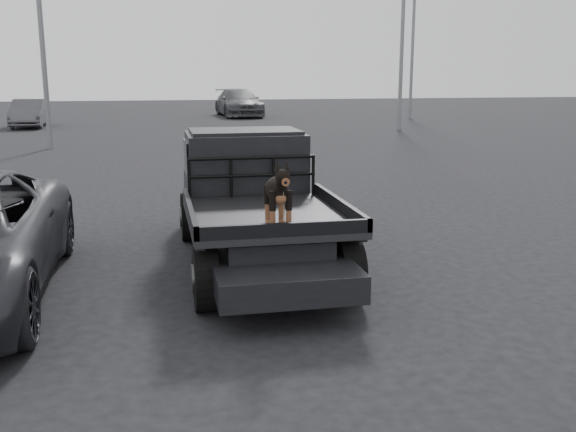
{
  "coord_description": "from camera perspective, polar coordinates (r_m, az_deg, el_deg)",
  "views": [
    {
      "loc": [
        -0.63,
        -6.17,
        2.62
      ],
      "look_at": [
        0.62,
        -0.13,
        1.25
      ],
      "focal_mm": 40.0,
      "sensor_mm": 36.0,
      "label": 1
    }
  ],
  "objects": [
    {
      "name": "ground",
      "position": [
        6.73,
        -5.51,
        -10.41
      ],
      "size": [
        120.0,
        120.0,
        0.0
      ],
      "primitive_type": "plane",
      "color": "black",
      "rests_on": "ground"
    },
    {
      "name": "flatbed_ute",
      "position": [
        8.98,
        -2.94,
        -1.39
      ],
      "size": [
        2.0,
        5.4,
        0.92
      ],
      "primitive_type": null,
      "color": "black",
      "rests_on": "ground"
    },
    {
      "name": "ute_cab",
      "position": [
        9.74,
        -3.86,
        5.09
      ],
      "size": [
        1.72,
        1.3,
        0.88
      ],
      "primitive_type": null,
      "color": "black",
      "rests_on": "flatbed_ute"
    },
    {
      "name": "headache_rack",
      "position": [
        9.02,
        -3.18,
        3.45
      ],
      "size": [
        1.8,
        0.08,
        0.55
      ],
      "primitive_type": null,
      "color": "black",
      "rests_on": "flatbed_ute"
    },
    {
      "name": "dog",
      "position": [
        7.19,
        -0.93,
        1.89
      ],
      "size": [
        0.32,
        0.6,
        0.74
      ],
      "primitive_type": null,
      "color": "black",
      "rests_on": "flatbed_ute"
    },
    {
      "name": "distant_car_a",
      "position": [
        34.67,
        -22.03,
        8.47
      ],
      "size": [
        1.64,
        4.23,
        1.37
      ],
      "primitive_type": "imported",
      "rotation": [
        0.0,
        0.0,
        0.05
      ],
      "color": "#4B4B50",
      "rests_on": "ground"
    },
    {
      "name": "distant_car_b",
      "position": [
        40.47,
        -4.41,
        10.01
      ],
      "size": [
        2.67,
        5.91,
        1.68
      ],
      "primitive_type": "imported",
      "rotation": [
        0.0,
        0.0,
        0.06
      ],
      "color": "#414246",
      "rests_on": "ground"
    }
  ]
}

